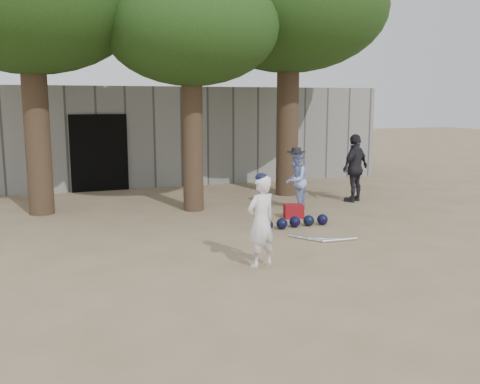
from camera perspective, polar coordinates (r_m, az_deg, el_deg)
name	(u,v)px	position (r m, az deg, el deg)	size (l,w,h in m)	color
ground	(227,261)	(8.75, -1.44, -7.42)	(70.00, 70.00, 0.00)	#937C5E
boy_player	(261,222)	(8.32, 2.27, -3.16)	(0.53, 0.35, 1.45)	white
spectator_blue	(296,180)	(12.79, 5.97, 1.26)	(0.69, 0.54, 1.42)	#95AAE7
spectator_dark	(355,168)	(14.05, 12.18, 2.52)	(1.02, 0.43, 1.74)	black
red_bag	(294,211)	(11.96, 5.74, -2.05)	(0.42, 0.32, 0.30)	maroon
back_building	(128,133)	(18.48, -11.90, 6.16)	(16.00, 5.24, 3.00)	gray
helmet_row	(295,222)	(11.06, 5.93, -3.21)	(1.51, 0.30, 0.23)	black
bat_pile	(322,239)	(10.14, 8.73, -4.97)	(1.12, 0.73, 0.06)	silver
tree_row	(188,11)	(13.55, -5.60, 18.62)	(11.40, 5.80, 6.69)	brown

